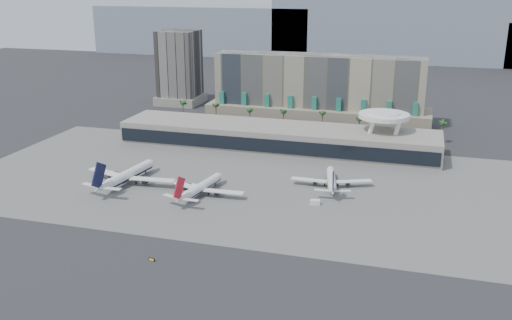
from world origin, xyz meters
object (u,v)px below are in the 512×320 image
(airliner_centre, at_px, (201,187))
(airliner_right, at_px, (331,180))
(service_vehicle_b, at_px, (315,202))
(taxiway_sign, at_px, (152,259))
(airliner_left, at_px, (128,175))
(service_vehicle_a, at_px, (195,187))

(airliner_centre, height_order, airliner_right, airliner_centre)
(airliner_right, height_order, service_vehicle_b, airliner_right)
(airliner_centre, xyz_separation_m, taxiway_sign, (6.13, -59.78, -2.93))
(airliner_centre, xyz_separation_m, airliner_right, (51.44, 24.87, -0.22))
(airliner_left, relative_size, service_vehicle_a, 11.78)
(airliner_centre, bearing_deg, airliner_left, -176.06)
(airliner_left, height_order, airliner_centre, airliner_left)
(airliner_centre, height_order, taxiway_sign, airliner_centre)
(service_vehicle_a, height_order, taxiway_sign, service_vehicle_a)
(service_vehicle_b, bearing_deg, airliner_right, 68.92)
(airliner_right, relative_size, service_vehicle_b, 9.27)
(airliner_centre, distance_m, taxiway_sign, 60.17)
(airliner_left, height_order, airliner_right, airliner_left)
(service_vehicle_a, bearing_deg, service_vehicle_b, 10.69)
(taxiway_sign, bearing_deg, service_vehicle_b, 65.26)
(service_vehicle_a, height_order, service_vehicle_b, service_vehicle_b)
(airliner_right, bearing_deg, service_vehicle_a, -172.21)
(service_vehicle_b, relative_size, taxiway_sign, 1.75)
(service_vehicle_b, bearing_deg, taxiway_sign, -137.42)
(service_vehicle_a, relative_size, service_vehicle_b, 1.00)
(service_vehicle_b, bearing_deg, airliner_left, 165.95)
(airliner_left, bearing_deg, service_vehicle_b, 6.31)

